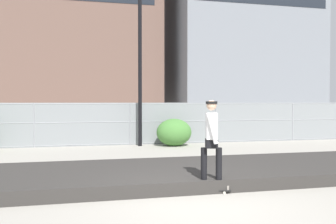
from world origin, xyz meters
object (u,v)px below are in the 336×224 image
(parked_car_near, at_px, (71,123))
(shrub_right, at_px, (175,133))
(street_lamp, at_px, (140,41))
(skater, at_px, (211,138))
(shrub_center, at_px, (174,132))
(skateboard, at_px, (211,190))

(parked_car_near, distance_m, shrub_right, 5.58)
(street_lamp, relative_size, shrub_right, 5.23)
(skater, bearing_deg, shrub_right, 80.72)
(shrub_center, height_order, shrub_right, shrub_center)
(skater, height_order, shrub_right, skater)
(skater, bearing_deg, parked_car_near, 104.97)
(skater, height_order, shrub_center, skater)
(skateboard, bearing_deg, shrub_right, 80.72)
(parked_car_near, height_order, shrub_center, parked_car_near)
(shrub_right, bearing_deg, skateboard, -99.28)
(street_lamp, height_order, shrub_center, street_lamp)
(shrub_center, relative_size, shrub_right, 1.09)
(skateboard, xyz_separation_m, street_lamp, (-0.15, 8.34, 4.42))
(street_lamp, bearing_deg, skateboard, -88.97)
(street_lamp, distance_m, parked_car_near, 5.65)
(skater, distance_m, street_lamp, 8.99)
(parked_car_near, bearing_deg, skateboard, -75.03)
(street_lamp, bearing_deg, parked_car_near, 132.74)
(shrub_center, bearing_deg, skateboard, -98.95)
(skateboard, distance_m, shrub_center, 8.12)
(shrub_center, bearing_deg, street_lamp, 166.74)
(skateboard, distance_m, skater, 1.07)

